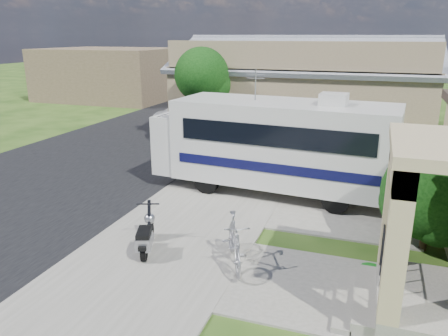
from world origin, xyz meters
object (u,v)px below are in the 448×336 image
(scooter, at_px, (146,236))
(bicycle, at_px, (234,244))
(pickup_truck, at_px, (195,115))
(shrub, at_px, (434,189))
(garden_hose, at_px, (370,273))
(motorhome, at_px, (275,142))
(van, at_px, (222,96))

(scooter, height_order, bicycle, bicycle)
(bicycle, height_order, pickup_truck, pickup_truck)
(shrub, bearing_deg, pickup_truck, 133.57)
(scooter, distance_m, garden_hose, 5.17)
(motorhome, distance_m, shrub, 5.26)
(shrub, relative_size, garden_hose, 6.90)
(scooter, xyz_separation_m, garden_hose, (5.12, 0.65, -0.37))
(pickup_truck, bearing_deg, shrub, 141.02)
(motorhome, relative_size, van, 1.27)
(bicycle, bearing_deg, garden_hose, -13.66)
(shrub, height_order, pickup_truck, shrub)
(motorhome, height_order, van, motorhome)
(motorhome, bearing_deg, pickup_truck, 130.91)
(shrub, relative_size, scooter, 1.98)
(shrub, distance_m, van, 21.58)
(scooter, bearing_deg, van, 83.59)
(motorhome, distance_m, van, 16.99)
(pickup_truck, xyz_separation_m, van, (-0.71, 6.57, 0.14))
(bicycle, bearing_deg, scooter, 157.82)
(scooter, height_order, pickup_truck, pickup_truck)
(shrub, relative_size, pickup_truck, 0.55)
(pickup_truck, bearing_deg, garden_hose, 133.48)
(motorhome, height_order, garden_hose, motorhome)
(garden_hose, bearing_deg, van, 117.63)
(bicycle, bearing_deg, pickup_truck, 91.52)
(scooter, bearing_deg, motorhome, 49.15)
(van, height_order, garden_hose, van)
(bicycle, relative_size, garden_hose, 4.35)
(garden_hose, bearing_deg, motorhome, 125.13)
(shrub, distance_m, garden_hose, 2.66)
(bicycle, distance_m, pickup_truck, 15.50)
(van, distance_m, garden_hose, 22.52)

